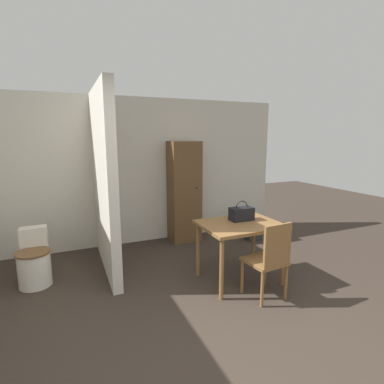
% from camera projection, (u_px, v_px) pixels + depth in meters
% --- Properties ---
extents(ground_plane, '(16.00, 16.00, 0.00)m').
position_uv_depth(ground_plane, '(221.00, 379.00, 2.31)').
color(ground_plane, '#382D26').
extents(wall_back, '(5.69, 0.12, 2.50)m').
position_uv_depth(wall_back, '(128.00, 172.00, 5.13)').
color(wall_back, beige).
rests_on(wall_back, ground_plane).
extents(partition_wall, '(0.12, 1.72, 2.50)m').
position_uv_depth(partition_wall, '(104.00, 181.00, 4.10)').
color(partition_wall, beige).
rests_on(partition_wall, ground_plane).
extents(dining_table, '(1.00, 0.77, 0.77)m').
position_uv_depth(dining_table, '(240.00, 230.00, 3.79)').
color(dining_table, brown).
rests_on(dining_table, ground_plane).
extents(wooden_chair, '(0.45, 0.45, 0.92)m').
position_uv_depth(wooden_chair, '(269.00, 258.00, 3.38)').
color(wooden_chair, brown).
rests_on(wooden_chair, ground_plane).
extents(toilet, '(0.41, 0.56, 0.69)m').
position_uv_depth(toilet, '(34.00, 262.00, 3.77)').
color(toilet, silver).
rests_on(toilet, ground_plane).
extents(handbag, '(0.30, 0.16, 0.26)m').
position_uv_depth(handbag, '(242.00, 214.00, 3.88)').
color(handbag, black).
rests_on(handbag, dining_table).
extents(wooden_cabinet, '(0.52, 0.43, 1.77)m').
position_uv_depth(wooden_cabinet, '(184.00, 192.00, 5.30)').
color(wooden_cabinet, brown).
rests_on(wooden_cabinet, ground_plane).
extents(space_heater, '(0.26, 0.22, 0.46)m').
position_uv_depth(space_heater, '(253.00, 227.00, 5.43)').
color(space_heater, '#2D2D33').
rests_on(space_heater, ground_plane).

